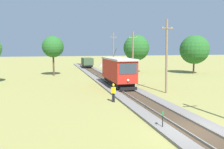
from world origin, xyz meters
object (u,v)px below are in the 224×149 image
(utility_pole_mid, at_px, (133,55))
(track_worker, at_px, (113,92))
(gravel_pile, at_px, (103,64))
(tree_horizon, at_px, (136,48))
(red_tram, at_px, (118,70))
(utility_pole_far, at_px, (113,52))
(freight_car, at_px, (87,62))
(trackside_signal_marker, at_px, (163,119))
(tree_right_far, at_px, (53,47))
(utility_pole_near_tram, at_px, (167,56))
(tree_left_near, at_px, (194,50))

(utility_pole_mid, relative_size, track_worker, 4.32)
(gravel_pile, height_order, tree_horizon, tree_horizon)
(red_tram, xyz_separation_m, utility_pole_far, (4.21, 17.97, 2.10))
(track_worker, height_order, tree_horizon, tree_horizon)
(freight_car, bearing_deg, trackside_signal_marker, -92.13)
(utility_pole_far, distance_m, tree_horizon, 4.94)
(tree_right_far, bearing_deg, track_worker, -76.38)
(utility_pole_far, relative_size, gravel_pile, 2.91)
(track_worker, relative_size, tree_horizon, 0.23)
(red_tram, xyz_separation_m, freight_car, (-0.00, 27.71, -0.64))
(utility_pole_near_tram, bearing_deg, tree_right_far, 122.24)
(freight_car, height_order, tree_horizon, tree_horizon)
(red_tram, distance_m, tree_right_far, 17.04)
(utility_pole_mid, distance_m, tree_horizon, 10.79)
(utility_pole_near_tram, height_order, trackside_signal_marker, utility_pole_near_tram)
(red_tram, height_order, utility_pole_mid, utility_pole_mid)
(utility_pole_mid, distance_m, tree_left_near, 15.67)
(utility_pole_near_tram, distance_m, utility_pole_mid, 11.03)
(trackside_signal_marker, xyz_separation_m, tree_left_near, (20.64, 26.45, 4.13))
(utility_pole_mid, relative_size, tree_left_near, 1.01)
(tree_horizon, bearing_deg, gravel_pile, 100.67)
(track_worker, distance_m, tree_left_near, 29.03)
(tree_horizon, bearing_deg, utility_pole_mid, -113.88)
(utility_pole_near_tram, bearing_deg, tree_horizon, 78.22)
(utility_pole_far, bearing_deg, track_worker, -105.10)
(utility_pole_mid, relative_size, utility_pole_far, 0.92)
(track_worker, bearing_deg, utility_pole_near_tram, 160.63)
(gravel_pile, bearing_deg, track_worker, -101.01)
(utility_pole_mid, height_order, track_worker, utility_pole_mid)
(utility_pole_far, bearing_deg, utility_pole_near_tram, -90.00)
(utility_pole_near_tram, height_order, tree_left_near, utility_pole_near_tram)
(tree_horizon, bearing_deg, red_tram, -118.44)
(utility_pole_near_tram, xyz_separation_m, utility_pole_mid, (-0.00, 11.02, -0.30))
(utility_pole_far, relative_size, tree_right_far, 1.15)
(tree_horizon, bearing_deg, freight_car, 125.67)
(red_tram, xyz_separation_m, utility_pole_mid, (4.21, 5.98, 1.76))
(track_worker, bearing_deg, gravel_pile, -142.18)
(utility_pole_mid, height_order, tree_horizon, tree_horizon)
(gravel_pile, height_order, tree_left_near, tree_left_near)
(trackside_signal_marker, distance_m, gravel_pile, 49.26)
(gravel_pile, relative_size, track_worker, 1.62)
(red_tram, distance_m, utility_pole_mid, 7.52)
(utility_pole_near_tram, distance_m, utility_pole_far, 23.01)
(red_tram, height_order, tree_left_near, tree_left_near)
(track_worker, bearing_deg, tree_horizon, -156.75)
(freight_car, height_order, utility_pole_near_tram, utility_pole_near_tram)
(tree_right_far, bearing_deg, freight_car, 57.97)
(freight_car, xyz_separation_m, tree_right_far, (-8.19, -13.09, 3.76))
(red_tram, bearing_deg, tree_left_near, 29.99)
(utility_pole_far, bearing_deg, utility_pole_mid, -90.00)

